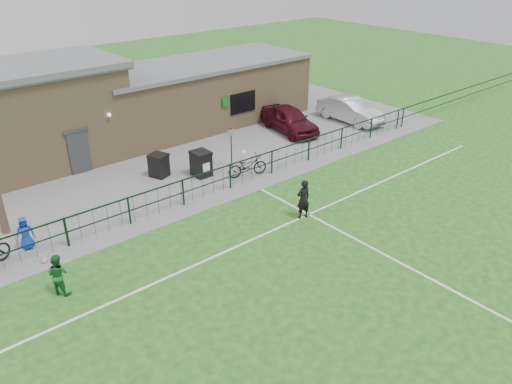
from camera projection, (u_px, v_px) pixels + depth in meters
ground at (352, 278)px, 16.69m from camera, size 90.00×90.00×0.00m
paving_strip at (151, 158)px, 25.92m from camera, size 34.00×13.00×0.02m
pitch_line_touch at (215, 196)px, 22.02m from camera, size 28.00×0.10×0.01m
pitch_line_mid at (272, 231)px, 19.42m from camera, size 28.00×0.10×0.01m
pitch_line_perp at (388, 256)px, 17.83m from camera, size 0.10×16.00×0.01m
perimeter_fence at (212, 183)px, 21.89m from camera, size 28.00×0.10×1.20m
wheelie_bin_left at (159, 166)px, 23.63m from camera, size 0.92×0.98×1.04m
wheelie_bin_right at (201, 164)px, 23.68m from camera, size 0.77×0.87×1.15m
sign_post at (231, 147)px, 24.49m from camera, size 0.07×0.07×2.00m
car_maroon at (289, 119)px, 29.09m from camera, size 2.53×4.62×1.49m
car_silver at (350, 110)px, 30.74m from camera, size 1.55×4.42×1.46m
bicycle_e at (247, 166)px, 23.68m from camera, size 2.06×1.19×1.02m
spectator_child at (25, 233)px, 18.00m from camera, size 0.70×0.53×1.27m
goalkeeper_kick at (302, 198)px, 19.97m from camera, size 1.53×2.79×2.47m
outfield_player at (58, 274)px, 15.69m from camera, size 0.83×0.88×1.43m
ball_ground at (44, 261)px, 17.43m from camera, size 0.21×0.21×0.21m
clubhouse at (105, 106)px, 26.47m from camera, size 24.25×5.40×4.96m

